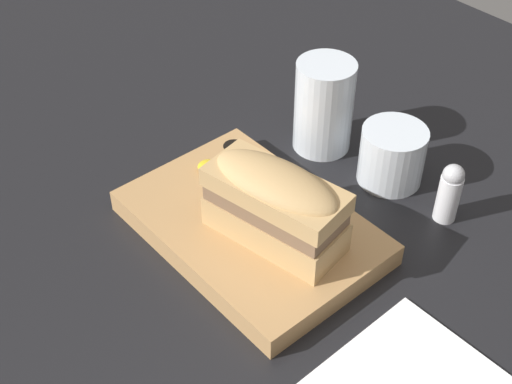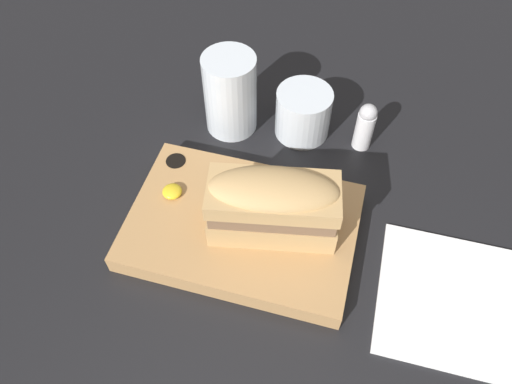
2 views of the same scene
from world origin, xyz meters
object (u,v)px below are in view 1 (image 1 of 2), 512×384
(water_glass, at_px, (323,111))
(salt_shaker, at_px, (449,192))
(sandwich, at_px, (275,202))
(wine_glass, at_px, (392,157))
(serving_board, at_px, (251,226))

(water_glass, relative_size, salt_shaker, 1.58)
(sandwich, height_order, water_glass, water_glass)
(wine_glass, height_order, salt_shaker, salt_shaker)
(water_glass, bearing_deg, sandwich, -59.09)
(sandwich, xyz_separation_m, wine_glass, (-0.00, 0.19, -0.04))
(serving_board, distance_m, water_glass, 0.20)
(wine_glass, relative_size, salt_shaker, 1.04)
(serving_board, bearing_deg, salt_shaker, 56.72)
(sandwich, bearing_deg, wine_glass, 90.97)
(serving_board, xyz_separation_m, wine_glass, (0.04, 0.19, 0.02))
(salt_shaker, bearing_deg, wine_glass, 176.77)
(serving_board, xyz_separation_m, salt_shaker, (0.12, 0.19, 0.03))
(serving_board, height_order, salt_shaker, salt_shaker)
(sandwich, xyz_separation_m, salt_shaker, (0.09, 0.19, -0.04))
(sandwich, xyz_separation_m, water_glass, (-0.11, 0.18, -0.02))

